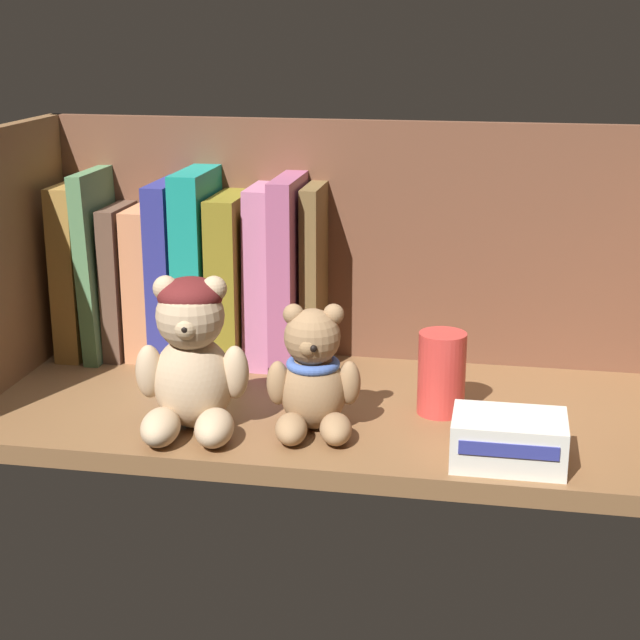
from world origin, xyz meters
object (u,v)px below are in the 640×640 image
(pillar_candle, at_px, (442,373))
(teddy_bear_larger, at_px, (191,359))
(small_product_box, at_px, (509,440))
(book_8, at_px, (293,270))
(book_9, at_px, (315,276))
(book_4, at_px, (176,269))
(book_7, at_px, (265,274))
(book_6, at_px, (235,277))
(book_3, at_px, (149,281))
(teddy_bear_smaller, at_px, (314,378))
(book_1, at_px, (104,262))
(book_2, at_px, (124,279))
(book_5, at_px, (203,264))
(book_0, at_px, (82,267))

(pillar_candle, bearing_deg, teddy_bear_larger, -159.47)
(pillar_candle, distance_m, small_product_box, 0.13)
(book_8, bearing_deg, book_9, 0.00)
(small_product_box, bearing_deg, book_9, 133.01)
(book_4, bearing_deg, pillar_candle, -21.60)
(book_7, distance_m, pillar_candle, 0.26)
(book_6, distance_m, book_9, 0.10)
(book_3, distance_m, book_8, 0.18)
(book_8, height_order, teddy_bear_smaller, book_8)
(book_8, relative_size, small_product_box, 2.15)
(book_9, xyz_separation_m, pillar_candle, (0.16, -0.13, -0.06))
(book_1, bearing_deg, book_6, 0.00)
(teddy_bear_larger, relative_size, teddy_bear_smaller, 1.21)
(book_2, distance_m, small_product_box, 0.52)
(pillar_candle, bearing_deg, book_1, 162.77)
(book_7, bearing_deg, book_2, 180.00)
(book_3, bearing_deg, book_5, 0.00)
(book_0, bearing_deg, book_1, 0.00)
(book_1, relative_size, book_6, 1.11)
(book_1, height_order, teddy_bear_smaller, book_1)
(book_3, height_order, book_7, book_7)
(book_8, bearing_deg, book_1, 180.00)
(book_1, relative_size, book_9, 1.05)
(book_0, bearing_deg, book_7, 0.00)
(book_2, height_order, book_6, book_6)
(pillar_candle, bearing_deg, book_0, 163.80)
(book_2, distance_m, book_4, 0.07)
(book_4, height_order, book_5, book_5)
(teddy_bear_larger, bearing_deg, book_4, 111.62)
(book_9, bearing_deg, book_3, 180.00)
(book_9, bearing_deg, book_0, 180.00)
(book_0, height_order, book_2, book_0)
(book_5, xyz_separation_m, book_8, (0.11, 0.00, -0.00))
(book_3, height_order, book_6, book_6)
(book_7, bearing_deg, book_6, 180.00)
(teddy_bear_smaller, bearing_deg, book_6, 123.52)
(book_1, bearing_deg, book_8, 0.00)
(teddy_bear_smaller, bearing_deg, book_1, 145.84)
(book_2, height_order, teddy_bear_larger, book_2)
(book_6, distance_m, small_product_box, 0.41)
(book_8, bearing_deg, book_6, 180.00)
(book_0, distance_m, book_1, 0.03)
(book_2, bearing_deg, book_3, 0.00)
(book_8, distance_m, teddy_bear_larger, 0.23)
(book_3, height_order, pillar_candle, book_3)
(book_6, height_order, book_7, book_7)
(book_6, xyz_separation_m, teddy_bear_smaller, (0.13, -0.20, -0.04))
(book_3, bearing_deg, book_7, 0.00)
(book_6, height_order, book_9, book_9)
(book_2, bearing_deg, book_0, 180.00)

